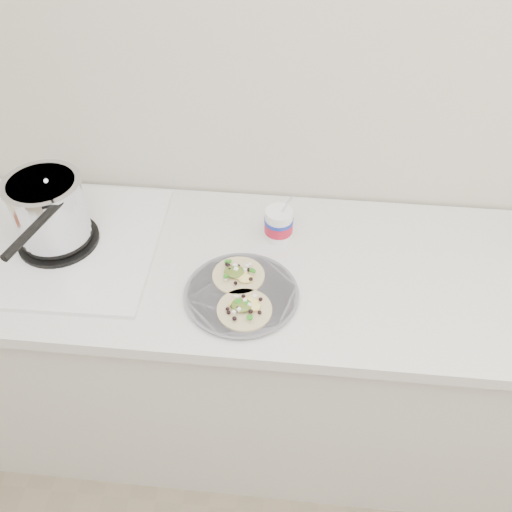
# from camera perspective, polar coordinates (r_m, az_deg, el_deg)

# --- Properties ---
(counter) EXTENTS (2.44, 0.66, 0.90)m
(counter) POSITION_cam_1_polar(r_m,az_deg,el_deg) (2.00, 4.57, -9.97)
(counter) COLOR silver
(counter) RESTS_ON ground
(stove) EXTENTS (0.59, 0.55, 0.28)m
(stove) POSITION_cam_1_polar(r_m,az_deg,el_deg) (1.75, -19.64, 3.27)
(stove) COLOR silver
(stove) RESTS_ON counter
(taco_plate) EXTENTS (0.31, 0.31, 0.04)m
(taco_plate) POSITION_cam_1_polar(r_m,az_deg,el_deg) (1.55, -1.47, -3.61)
(taco_plate) COLOR slate
(taco_plate) RESTS_ON counter
(tub) EXTENTS (0.09, 0.09, 0.20)m
(tub) POSITION_cam_1_polar(r_m,az_deg,el_deg) (1.70, 2.40, 3.48)
(tub) COLOR white
(tub) RESTS_ON counter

